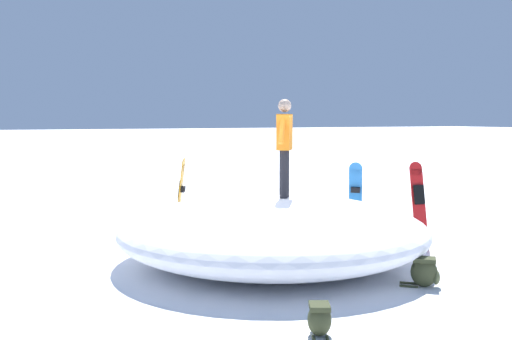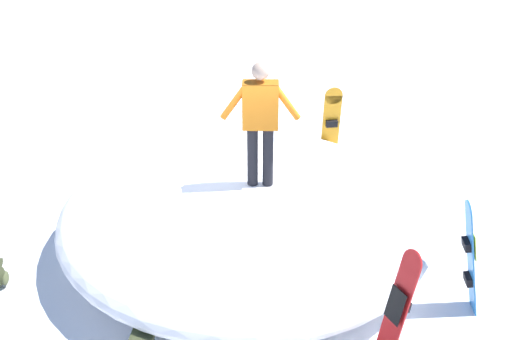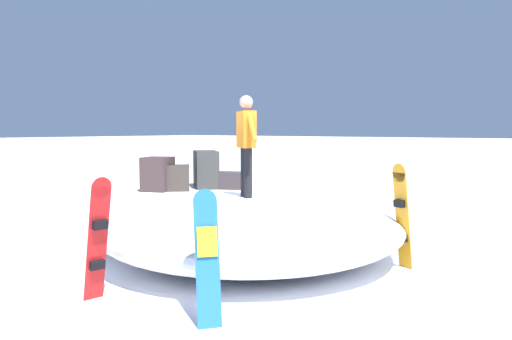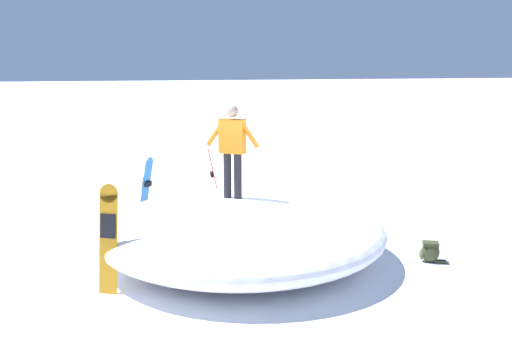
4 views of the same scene
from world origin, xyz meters
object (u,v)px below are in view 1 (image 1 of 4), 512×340
object	(u,v)px
backpack_near	(319,319)
backpack_far	(425,272)
snowboard_primary_upright	(419,204)
snowboard_tertiary_upright	(180,198)
snowboarder_standing	(285,141)
snowboard_secondary_upright	(355,197)

from	to	relation	value
backpack_near	backpack_far	bearing A→B (deg)	-157.66
snowboard_primary_upright	backpack_far	bearing A→B (deg)	51.61
snowboard_primary_upright	snowboard_tertiary_upright	world-z (taller)	snowboard_tertiary_upright
snowboard_tertiary_upright	backpack_far	world-z (taller)	snowboard_tertiary_upright
snowboarder_standing	snowboard_secondary_upright	bearing A→B (deg)	-150.79
snowboard_primary_upright	backpack_near	world-z (taller)	snowboard_primary_upright
backpack_far	snowboard_secondary_upright	bearing A→B (deg)	-109.78
snowboard_tertiary_upright	backpack_near	distance (m)	5.54
snowboard_primary_upright	snowboard_tertiary_upright	size ratio (longest dim) A/B	0.97
snowboarder_standing	snowboard_primary_upright	size ratio (longest dim) A/B	1.03
snowboard_tertiary_upright	backpack_far	size ratio (longest dim) A/B	2.94
snowboard_secondary_upright	backpack_far	xyz separation A→B (m)	(1.31, 3.64, -0.57)
snowboarder_standing	snowboard_secondary_upright	size ratio (longest dim) A/B	1.09
snowboard_primary_upright	backpack_far	world-z (taller)	snowboard_primary_upright
snowboard_secondary_upright	snowboard_tertiary_upright	size ratio (longest dim) A/B	0.91
backpack_near	snowboard_tertiary_upright	bearing A→B (deg)	-91.44
snowboard_secondary_upright	snowboard_tertiary_upright	bearing A→B (deg)	-13.93
snowboard_primary_upright	snowboard_secondary_upright	xyz separation A→B (m)	(0.32, -1.58, -0.05)
backpack_near	snowboard_secondary_upright	bearing A→B (deg)	-128.58
snowboard_tertiary_upright	snowboard_primary_upright	bearing A→B (deg)	147.53
snowboard_secondary_upright	backpack_near	size ratio (longest dim) A/B	2.96
backpack_near	snowboard_primary_upright	bearing A→B (deg)	-142.85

